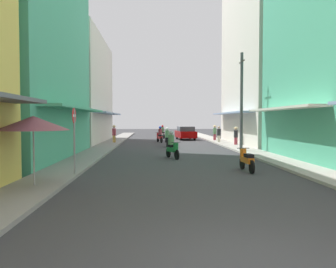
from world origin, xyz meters
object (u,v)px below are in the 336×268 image
(motorbike_black, at_px, (167,138))
(pedestrian_far, at_px, (215,132))
(motorbike_green, at_px, (172,146))
(street_sign_no_entry, at_px, (74,132))
(motorbike_white, at_px, (162,133))
(pedestrian_foreground, at_px, (219,135))
(vendor_umbrella, at_px, (33,123))
(motorbike_red, at_px, (160,135))
(motorbike_orange, at_px, (246,160))
(pedestrian_midway, at_px, (236,135))
(pedestrian_crossing, at_px, (114,133))
(parked_car, at_px, (186,133))
(utility_pole, at_px, (241,102))

(motorbike_black, relative_size, pedestrian_far, 1.08)
(motorbike_green, xyz_separation_m, street_sign_no_entry, (-4.12, -5.96, 1.01))
(motorbike_white, xyz_separation_m, motorbike_black, (0.08, -11.95, 0.00))
(pedestrian_foreground, height_order, street_sign_no_entry, street_sign_no_entry)
(vendor_umbrella, xyz_separation_m, street_sign_no_entry, (0.75, 2.28, -0.37))
(motorbike_black, relative_size, vendor_umbrella, 0.78)
(vendor_umbrella, bearing_deg, motorbike_red, 78.33)
(motorbike_white, distance_m, pedestrian_far, 7.30)
(motorbike_orange, distance_m, street_sign_no_entry, 7.17)
(motorbike_red, distance_m, motorbike_black, 5.16)
(street_sign_no_entry, bearing_deg, motorbike_red, 79.14)
(motorbike_white, height_order, pedestrian_midway, pedestrian_midway)
(motorbike_red, relative_size, pedestrian_crossing, 1.03)
(motorbike_black, bearing_deg, parked_car, 75.74)
(motorbike_orange, relative_size, vendor_umbrella, 0.78)
(motorbike_black, bearing_deg, utility_pole, -45.67)
(pedestrian_midway, relative_size, utility_pole, 0.25)
(motorbike_green, xyz_separation_m, pedestrian_far, (5.24, 15.11, 0.24))
(motorbike_orange, relative_size, utility_pole, 0.27)
(pedestrian_midway, bearing_deg, pedestrian_far, 95.44)
(motorbike_green, relative_size, motorbike_black, 0.96)
(motorbike_white, distance_m, motorbike_red, 6.83)
(motorbike_orange, height_order, pedestrian_far, pedestrian_far)
(motorbike_green, bearing_deg, pedestrian_far, 70.87)
(motorbike_white, distance_m, street_sign_no_entry, 26.50)
(utility_pole, bearing_deg, motorbike_green, -145.21)
(pedestrian_far, bearing_deg, motorbike_red, -162.94)
(motorbike_white, height_order, parked_car, motorbike_white)
(utility_pole, xyz_separation_m, street_sign_no_entry, (-8.97, -9.33, -1.69))
(pedestrian_far, bearing_deg, motorbike_green, -109.13)
(motorbike_black, height_order, pedestrian_midway, pedestrian_midway)
(motorbike_red, xyz_separation_m, pedestrian_midway, (6.26, -4.58, 0.22))
(motorbike_white, bearing_deg, pedestrian_midway, -62.85)
(pedestrian_foreground, xyz_separation_m, street_sign_no_entry, (-9.21, -18.15, 0.92))
(motorbike_orange, xyz_separation_m, pedestrian_midway, (2.97, 13.73, 0.42))
(motorbike_white, xyz_separation_m, motorbike_red, (-0.41, -6.82, 0.00))
(pedestrian_foreground, distance_m, pedestrian_crossing, 9.72)
(motorbike_white, bearing_deg, street_sign_no_entry, -98.96)
(motorbike_white, bearing_deg, parked_car, -42.72)
(motorbike_orange, relative_size, pedestrian_midway, 1.11)
(pedestrian_foreground, relative_size, utility_pole, 0.24)
(pedestrian_foreground, relative_size, street_sign_no_entry, 0.60)
(parked_car, bearing_deg, pedestrian_foreground, -65.71)
(parked_car, relative_size, pedestrian_midway, 2.59)
(vendor_umbrella, xyz_separation_m, utility_pole, (9.72, 11.61, 1.32))
(motorbike_black, xyz_separation_m, pedestrian_midway, (5.76, 0.56, 0.22))
(motorbike_green, height_order, vendor_umbrella, vendor_umbrella)
(pedestrian_foreground, height_order, pedestrian_far, pedestrian_far)
(motorbike_black, distance_m, pedestrian_crossing, 6.09)
(pedestrian_midway, xyz_separation_m, pedestrian_crossing, (-10.47, 3.29, 0.05))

